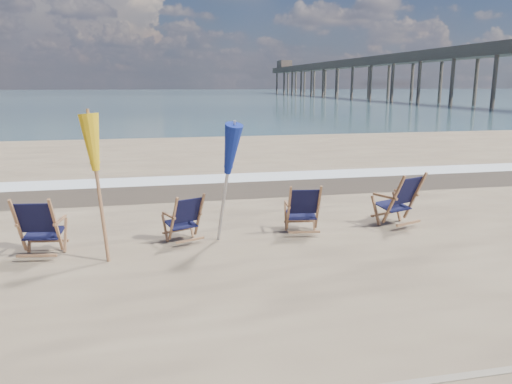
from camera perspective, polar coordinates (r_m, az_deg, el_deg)
ocean at (r=133.95m, az=-11.73°, el=10.86°), size 400.00×400.00×0.00m
surf_foam at (r=14.57m, az=-5.11°, el=1.53°), size 200.00×1.40×0.01m
wet_sand_strip at (r=13.12m, az=-4.28°, el=0.34°), size 200.00×2.60×0.00m
beach_chair_0 at (r=8.38m, az=-21.88°, el=-3.81°), size 0.76×0.83×1.02m
beach_chair_1 at (r=8.73m, az=-6.46°, el=-2.81°), size 0.77×0.81×0.89m
beach_chair_2 at (r=9.09m, az=7.13°, el=-2.00°), size 0.70×0.76×0.96m
beach_chair_3 at (r=10.13m, az=17.71°, el=-0.66°), size 0.92×0.97×1.08m
umbrella_yellow at (r=7.82m, az=-17.77°, el=4.53°), size 0.30×0.30×2.26m
umbrella_blue at (r=8.30m, az=-3.62°, el=4.75°), size 0.30×0.30×2.15m
fishing_pier at (r=89.28m, az=14.57°, el=13.13°), size 4.40×140.00×9.30m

